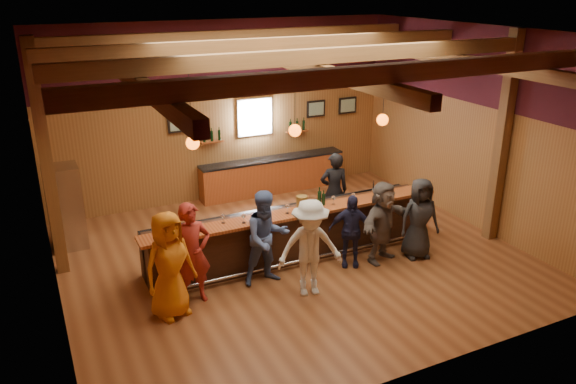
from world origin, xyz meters
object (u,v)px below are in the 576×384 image
(customer_brown, at_px, (383,222))
(bottle_a, at_px, (319,197))
(customer_white, at_px, (310,248))
(customer_dark, at_px, (419,218))
(bartender, at_px, (334,191))
(back_bar_cabinet, at_px, (273,175))
(bar_counter, at_px, (292,232))
(customer_redvest, at_px, (192,254))
(customer_orange, at_px, (169,265))
(ice_bucket, at_px, (302,202))
(customer_navy, at_px, (350,231))
(stainless_fridge, at_px, (65,207))
(customer_denim, at_px, (267,238))

(customer_brown, distance_m, bottle_a, 1.35)
(customer_white, xyz_separation_m, customer_brown, (1.92, 0.53, -0.07))
(customer_dark, height_order, bartender, bartender)
(bartender, bearing_deg, back_bar_cabinet, -69.93)
(bar_counter, distance_m, customer_redvest, 2.53)
(customer_orange, distance_m, customer_white, 2.46)
(ice_bucket, bearing_deg, customer_navy, -44.72)
(stainless_fridge, height_order, ice_bucket, stainless_fridge)
(stainless_fridge, distance_m, customer_denim, 4.57)
(customer_redvest, relative_size, bottle_a, 5.20)
(customer_dark, bearing_deg, stainless_fridge, 162.82)
(customer_denim, distance_m, customer_white, 0.89)
(customer_orange, relative_size, customer_dark, 1.11)
(bar_counter, bearing_deg, customer_redvest, -160.03)
(customer_dark, relative_size, bottle_a, 4.74)
(bar_counter, relative_size, customer_brown, 3.73)
(customer_denim, relative_size, bottle_a, 5.12)
(bar_counter, height_order, customer_denim, customer_denim)
(bar_counter, distance_m, customer_white, 1.61)
(ice_bucket, relative_size, bottle_a, 0.69)
(customer_white, bearing_deg, stainless_fridge, 147.21)
(customer_dark, bearing_deg, customer_navy, -178.48)
(customer_denim, relative_size, customer_brown, 1.08)
(bar_counter, distance_m, stainless_fridge, 4.81)
(back_bar_cabinet, xyz_separation_m, customer_dark, (1.12, -4.75, 0.37))
(back_bar_cabinet, distance_m, customer_brown, 4.59)
(customer_navy, bearing_deg, customer_dark, 16.61)
(stainless_fridge, relative_size, customer_denim, 0.98)
(bar_counter, bearing_deg, customer_denim, -138.68)
(stainless_fridge, relative_size, customer_redvest, 0.97)
(bar_counter, height_order, back_bar_cabinet, bar_counter)
(customer_navy, bearing_deg, ice_bucket, 162.66)
(customer_orange, height_order, bartender, customer_orange)
(customer_redvest, relative_size, customer_denim, 1.02)
(customer_redvest, distance_m, customer_white, 2.07)
(customer_brown, xyz_separation_m, customer_dark, (0.77, -0.19, 0.00))
(bar_counter, relative_size, back_bar_cabinet, 1.57)
(ice_bucket, bearing_deg, bar_counter, 123.75)
(bottle_a, bearing_deg, customer_denim, -156.44)
(customer_redvest, relative_size, customer_white, 1.02)
(bar_counter, bearing_deg, customer_brown, -32.89)
(customer_white, distance_m, customer_dark, 2.71)
(customer_redvest, bearing_deg, bottle_a, 8.80)
(customer_orange, distance_m, customer_navy, 3.67)
(customer_redvest, bearing_deg, ice_bucket, 10.47)
(stainless_fridge, height_order, bottle_a, stainless_fridge)
(back_bar_cabinet, relative_size, customer_brown, 2.37)
(customer_denim, height_order, bartender, customer_denim)
(back_bar_cabinet, height_order, bottle_a, bottle_a)
(customer_redvest, relative_size, customer_brown, 1.10)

